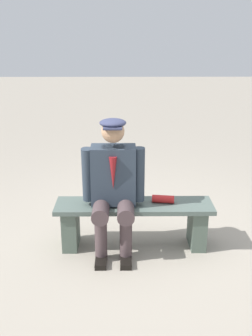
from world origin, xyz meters
name	(u,v)px	position (x,y,z in m)	size (l,w,h in m)	color
ground_plane	(134,245)	(0.00, 0.00, 0.00)	(30.00, 30.00, 0.00)	gray
bench	(134,218)	(0.00, 0.00, 0.28)	(1.46, 0.36, 0.43)	#4E5C56
seated_man	(113,183)	(0.19, 0.06, 0.66)	(0.57, 0.55, 1.24)	#2C3744
rolled_magazine	(163,199)	(-0.27, -0.02, 0.47)	(0.07, 0.07, 0.20)	#B21E1E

